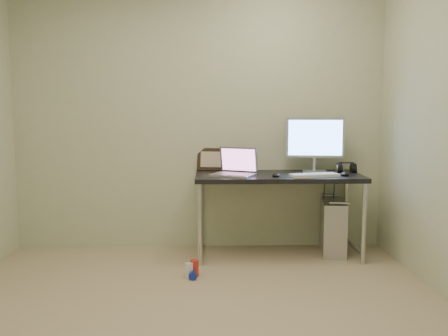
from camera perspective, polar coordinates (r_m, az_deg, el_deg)
floor at (r=3.30m, az=-3.44°, el=-17.13°), size 3.50×3.50×0.00m
wall_back at (r=4.77m, az=-2.87°, el=5.74°), size 3.50×0.02×2.50m
desk at (r=4.53m, az=6.21°, el=-1.76°), size 1.49×0.65×0.75m
tower_computer at (r=4.77m, az=12.38°, el=-6.59°), size 0.27×0.50×0.52m
cable_a at (r=4.93m, az=11.25°, el=-4.29°), size 0.01×0.16×0.69m
cable_b at (r=4.94m, az=12.32°, el=-4.54°), size 0.02×0.11×0.71m
can_red at (r=4.09m, az=-3.42°, el=-11.35°), size 0.09×0.09×0.13m
can_white at (r=4.05m, az=-4.02°, el=-11.61°), size 0.08×0.08×0.12m
can_blue at (r=4.05m, az=-3.64°, el=-12.03°), size 0.08×0.12×0.06m
laptop at (r=4.41m, az=1.28°, el=-0.11°), size 0.44×0.41×0.25m
monitor at (r=4.71m, az=10.34°, el=3.14°), size 0.54×0.18×0.51m
keyboard at (r=4.40m, az=10.30°, el=-0.82°), size 0.44×0.22×0.03m
mouse_right at (r=4.52m, az=13.64°, el=-0.59°), size 0.09×0.13×0.04m
mouse_left at (r=4.36m, az=5.95°, el=-0.73°), size 0.08×0.12×0.04m
headphones at (r=4.76m, az=13.79°, el=-0.10°), size 0.18×0.11×0.12m
picture_frame at (r=4.77m, az=-1.49°, el=1.01°), size 0.28×0.12×0.21m
webcam at (r=4.71m, az=0.54°, el=0.60°), size 0.04×0.03×0.11m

